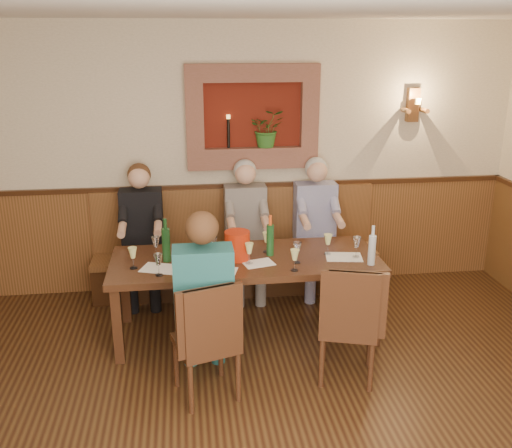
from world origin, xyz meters
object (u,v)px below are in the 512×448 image
at_px(person_chair_front, 204,314).
at_px(person_bench_left, 143,246).
at_px(wine_bottle_green_a, 270,239).
at_px(wine_bottle_green_b, 166,244).
at_px(person_bench_mid, 246,241).
at_px(dining_table, 246,266).
at_px(spittoon_bucket, 237,245).
at_px(chair_near_left, 207,362).
at_px(bench, 236,262).
at_px(person_bench_right, 316,238).
at_px(water_bottle, 372,249).
at_px(chair_near_right, 347,345).

bearing_deg(person_chair_front, person_bench_left, 109.12).
xyz_separation_m(wine_bottle_green_a, wine_bottle_green_b, (-0.93, -0.03, 0.01)).
bearing_deg(person_bench_mid, dining_table, -96.75).
bearing_deg(person_chair_front, dining_table, 62.32).
bearing_deg(spittoon_bucket, chair_near_left, -109.56).
xyz_separation_m(chair_near_left, person_bench_mid, (0.50, 1.77, 0.31)).
xyz_separation_m(person_bench_left, person_bench_mid, (1.07, -0.00, 0.00)).
bearing_deg(person_bench_mid, person_chair_front, -107.42).
relative_size(spittoon_bucket, wine_bottle_green_a, 0.68).
bearing_deg(person_chair_front, wine_bottle_green_a, 52.22).
distance_m(bench, person_bench_left, 1.01).
height_order(spittoon_bucket, wine_bottle_green_b, wine_bottle_green_b).
xyz_separation_m(chair_near_left, person_bench_right, (1.24, 1.77, 0.32)).
bearing_deg(spittoon_bucket, water_bottle, -13.75).
distance_m(person_bench_mid, person_chair_front, 1.69).
bearing_deg(chair_near_right, chair_near_left, -158.02).
bearing_deg(water_bottle, person_chair_front, -161.77).
xyz_separation_m(person_bench_mid, person_bench_right, (0.74, -0.00, 0.00)).
distance_m(person_bench_left, wine_bottle_green_b, 0.92).
height_order(person_bench_mid, wine_bottle_green_b, person_bench_mid).
relative_size(person_chair_front, wine_bottle_green_a, 3.90).
bearing_deg(spittoon_bucket, dining_table, 8.17).
bearing_deg(bench, wine_bottle_green_b, -126.91).
xyz_separation_m(chair_near_right, spittoon_bucket, (-0.80, 0.82, 0.59)).
height_order(wine_bottle_green_a, water_bottle, wine_bottle_green_a).
bearing_deg(water_bottle, bench, 130.89).
bearing_deg(water_bottle, spittoon_bucket, 166.25).
distance_m(person_bench_left, person_bench_right, 1.81).
bearing_deg(person_chair_front, water_bottle, 18.23).
relative_size(person_chair_front, wine_bottle_green_b, 3.74).
bearing_deg(water_bottle, chair_near_right, -122.68).
relative_size(chair_near_right, spittoon_bucket, 3.91).
distance_m(chair_near_right, person_bench_right, 1.70).
bearing_deg(dining_table, wine_bottle_green_b, 178.97).
distance_m(wine_bottle_green_b, water_bottle, 1.79).
xyz_separation_m(bench, wine_bottle_green_b, (-0.70, -0.93, 0.58)).
distance_m(bench, person_bench_right, 0.89).
bearing_deg(person_bench_left, wine_bottle_green_b, -72.04).
bearing_deg(chair_near_right, person_bench_mid, 127.37).
distance_m(person_chair_front, water_bottle, 1.58).
xyz_separation_m(bench, water_bottle, (1.07, -1.23, 0.57)).
bearing_deg(wine_bottle_green_b, person_bench_left, 107.96).
xyz_separation_m(person_bench_left, person_chair_front, (0.56, -1.61, 0.02)).
relative_size(chair_near_left, person_chair_front, 0.67).
distance_m(dining_table, person_bench_right, 1.19).
relative_size(chair_near_right, person_bench_right, 0.69).
xyz_separation_m(chair_near_right, wine_bottle_green_a, (-0.49, 0.87, 0.61)).
bearing_deg(dining_table, wine_bottle_green_a, 10.79).
height_order(bench, person_bench_mid, person_bench_mid).
relative_size(person_bench_left, person_chair_front, 0.98).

